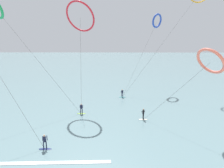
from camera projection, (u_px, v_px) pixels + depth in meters
sea_water at (114, 62)px, 110.38m from camera, size 400.00×200.00×0.08m
surfer_navy at (45, 143)px, 20.86m from camera, size 1.40×0.67×1.70m
surfer_ivory at (143, 115)px, 28.87m from camera, size 1.40×0.61×1.70m
surfer_lime at (81, 109)px, 31.19m from camera, size 1.40×0.59×1.70m
surfer_teal at (122, 94)px, 40.49m from camera, size 1.40×0.73×1.70m
kite_cobalt at (157, 21)px, 45.24m from camera, size 9.81×9.88×17.84m
kite_crimson at (80, 17)px, 32.33m from camera, size 6.07×6.82×17.91m
kite_coral at (210, 61)px, 22.11m from camera, size 8.44×7.07×10.84m
wave_crest_far at (43, 163)px, 18.60m from camera, size 13.11×1.08×0.12m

